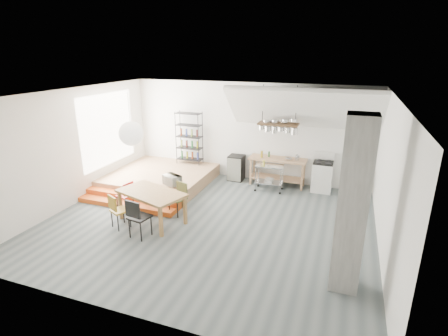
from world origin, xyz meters
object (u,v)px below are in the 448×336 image
at_px(stove, 322,176).
at_px(mini_fridge, 236,168).
at_px(dining_table, 151,195).
at_px(rolling_cart, 269,174).

bearing_deg(stove, mini_fridge, 179.10).
relative_size(dining_table, rolling_cart, 2.23).
bearing_deg(rolling_cart, stove, 17.93).
distance_m(stove, rolling_cart, 1.63).
bearing_deg(dining_table, mini_fridge, 91.83).
bearing_deg(mini_fridge, stove, -0.90).
height_order(dining_table, rolling_cart, rolling_cart).
relative_size(stove, rolling_cart, 1.38).
distance_m(stove, dining_table, 5.27).
distance_m(stove, mini_fridge, 2.80).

